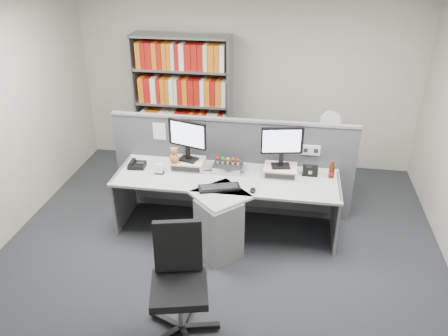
% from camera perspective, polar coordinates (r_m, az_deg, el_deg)
% --- Properties ---
extents(ground, '(5.50, 5.50, 0.00)m').
position_cam_1_polar(ground, '(4.98, -1.22, -12.90)').
color(ground, '#2C2F34').
rests_on(ground, ground).
extents(room_shell, '(5.04, 5.54, 2.72)m').
position_cam_1_polar(room_shell, '(4.06, -1.47, 6.77)').
color(room_shell, '#B4B2A1').
rests_on(room_shell, ground).
extents(partition, '(3.00, 0.08, 1.27)m').
position_cam_1_polar(partition, '(5.65, 1.02, 0.31)').
color(partition, '#4D4E57').
rests_on(partition, ground).
extents(desk, '(2.60, 1.20, 0.72)m').
position_cam_1_polar(desk, '(5.18, -0.10, -4.83)').
color(desk, '#B3B4AD').
rests_on(desk, ground).
extents(monitor_riser_left, '(0.38, 0.31, 0.10)m').
position_cam_1_polar(monitor_riser_left, '(5.44, -4.52, 0.53)').
color(monitor_riser_left, beige).
rests_on(monitor_riser_left, desk).
extents(monitor_riser_right, '(0.38, 0.31, 0.10)m').
position_cam_1_polar(monitor_riser_right, '(5.31, 7.10, -0.32)').
color(monitor_riser_right, beige).
rests_on(monitor_riser_right, desk).
extents(monitor_left, '(0.48, 0.21, 0.50)m').
position_cam_1_polar(monitor_left, '(5.30, -4.65, 3.89)').
color(monitor_left, black).
rests_on(monitor_left, monitor_riser_left).
extents(monitor_right, '(0.48, 0.19, 0.49)m').
position_cam_1_polar(monitor_right, '(5.16, 7.32, 3.05)').
color(monitor_right, black).
rests_on(monitor_right, monitor_riser_right).
extents(desktop_pc, '(0.33, 0.30, 0.09)m').
position_cam_1_polar(desktop_pc, '(5.37, 0.50, 0.18)').
color(desktop_pc, black).
rests_on(desktop_pc, desk).
extents(figurines, '(0.29, 0.05, 0.09)m').
position_cam_1_polar(figurines, '(5.32, 0.48, 1.02)').
color(figurines, beige).
rests_on(figurines, desktop_pc).
extents(keyboard, '(0.49, 0.31, 0.03)m').
position_cam_1_polar(keyboard, '(4.99, -0.61, -2.49)').
color(keyboard, black).
rests_on(keyboard, desk).
extents(mouse, '(0.06, 0.10, 0.04)m').
position_cam_1_polar(mouse, '(4.94, 3.67, -2.80)').
color(mouse, black).
rests_on(mouse, desk).
extents(desk_phone, '(0.21, 0.19, 0.08)m').
position_cam_1_polar(desk_phone, '(5.54, -10.96, 0.40)').
color(desk_phone, black).
rests_on(desk_phone, desk).
extents(desk_calendar, '(0.10, 0.08, 0.12)m').
position_cam_1_polar(desk_calendar, '(5.34, -8.14, -0.19)').
color(desk_calendar, black).
rests_on(desk_calendar, desk).
extents(plush_toy, '(0.12, 0.12, 0.20)m').
position_cam_1_polar(plush_toy, '(5.34, -6.30, 1.51)').
color(plush_toy, '#A57537').
rests_on(plush_toy, monitor_riser_left).
extents(speaker, '(0.17, 0.10, 0.12)m').
position_cam_1_polar(speaker, '(5.35, 10.81, -0.32)').
color(speaker, black).
rests_on(speaker, desk).
extents(cola_bottle, '(0.07, 0.07, 0.21)m').
position_cam_1_polar(cola_bottle, '(5.34, 13.42, -0.40)').
color(cola_bottle, '#3F190A').
rests_on(cola_bottle, desk).
extents(shelving_unit, '(1.41, 0.40, 2.00)m').
position_cam_1_polar(shelving_unit, '(6.77, -5.16, 7.89)').
color(shelving_unit, slate).
rests_on(shelving_unit, ground).
extents(filing_cabinet, '(0.45, 0.61, 0.70)m').
position_cam_1_polar(filing_cabinet, '(6.43, 12.57, 0.14)').
color(filing_cabinet, slate).
rests_on(filing_cabinet, ground).
extents(desk_fan, '(0.28, 0.17, 0.47)m').
position_cam_1_polar(desk_fan, '(6.16, 13.18, 5.48)').
color(desk_fan, white).
rests_on(desk_fan, filing_cabinet).
extents(office_chair, '(0.68, 0.66, 1.02)m').
position_cam_1_polar(office_chair, '(4.08, -5.68, -13.69)').
color(office_chair, silver).
rests_on(office_chair, ground).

